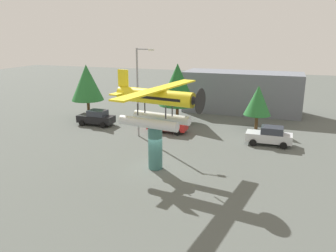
{
  "coord_description": "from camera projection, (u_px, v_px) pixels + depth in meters",
  "views": [
    {
      "loc": [
        8.93,
        -22.76,
        10.18
      ],
      "look_at": [
        0.0,
        3.0,
        2.64
      ],
      "focal_mm": 35.92,
      "sensor_mm": 36.0,
      "label": 1
    }
  ],
  "objects": [
    {
      "name": "tree_west",
      "position": [
        87.0,
        83.0,
        40.7
      ],
      "size": [
        3.89,
        3.89,
        6.59
      ],
      "color": "brown",
      "rests_on": "ground"
    },
    {
      "name": "tree_center_back",
      "position": [
        258.0,
        101.0,
        36.17
      ],
      "size": [
        2.91,
        2.91,
        4.82
      ],
      "color": "brown",
      "rests_on": "ground"
    },
    {
      "name": "ground_plane",
      "position": [
        155.0,
        168.0,
        26.26
      ],
      "size": [
        140.0,
        140.0,
        0.0
      ],
      "primitive_type": "plane",
      "color": "#515651"
    },
    {
      "name": "car_near_black",
      "position": [
        96.0,
        118.0,
        38.38
      ],
      "size": [
        4.2,
        2.02,
        1.76
      ],
      "rotation": [
        0.0,
        0.0,
        3.14
      ],
      "color": "black",
      "rests_on": "ground"
    },
    {
      "name": "floatplane_monument",
      "position": [
        156.0,
        103.0,
        24.82
      ],
      "size": [
        7.1,
        10.44,
        4.0
      ],
      "rotation": [
        0.0,
        0.0,
        -0.16
      ],
      "color": "silver",
      "rests_on": "display_pedestal"
    },
    {
      "name": "tree_east",
      "position": [
        177.0,
        85.0,
        38.84
      ],
      "size": [
        4.35,
        4.35,
        6.87
      ],
      "color": "brown",
      "rests_on": "ground"
    },
    {
      "name": "storefront_building",
      "position": [
        242.0,
        92.0,
        44.39
      ],
      "size": [
        15.05,
        5.47,
        5.32
      ],
      "primitive_type": "cube",
      "color": "slate",
      "rests_on": "ground"
    },
    {
      "name": "streetlight_primary",
      "position": [
        139.0,
        87.0,
        33.08
      ],
      "size": [
        1.84,
        0.28,
        8.83
      ],
      "color": "gray",
      "rests_on": "ground"
    },
    {
      "name": "car_mid_red",
      "position": [
        168.0,
        124.0,
        35.67
      ],
      "size": [
        4.2,
        2.02,
        1.76
      ],
      "rotation": [
        0.0,
        0.0,
        3.14
      ],
      "color": "red",
      "rests_on": "ground"
    },
    {
      "name": "display_pedestal",
      "position": [
        155.0,
        147.0,
        25.79
      ],
      "size": [
        1.1,
        1.1,
        3.52
      ],
      "primitive_type": "cylinder",
      "color": "#386B66",
      "rests_on": "ground"
    },
    {
      "name": "car_far_silver",
      "position": [
        270.0,
        136.0,
        31.6
      ],
      "size": [
        4.2,
        2.02,
        1.76
      ],
      "rotation": [
        0.0,
        0.0,
        3.14
      ],
      "color": "silver",
      "rests_on": "ground"
    }
  ]
}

